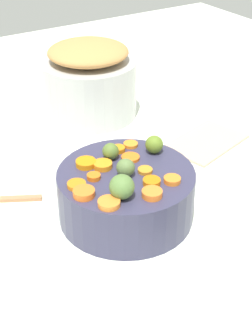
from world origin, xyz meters
TOP-DOWN VIEW (x-y plane):
  - tabletop at (0.00, 0.00)m, footprint 2.40×2.40m
  - serving_bowl_carrots at (0.04, 0.01)m, footprint 0.26×0.26m
  - metal_pot at (0.19, 0.43)m, footprint 0.24×0.24m
  - stuffing_mound at (0.19, 0.43)m, footprint 0.20×0.20m
  - carrot_slice_0 at (-0.06, 0.02)m, footprint 0.04×0.04m
  - carrot_slice_1 at (-0.02, 0.02)m, footprint 0.03×0.03m
  - carrot_slice_2 at (0.09, -0.06)m, footprint 0.04×0.04m
  - carrot_slice_3 at (0.10, 0.09)m, footprint 0.04×0.04m
  - carrot_slice_4 at (0.07, 0.04)m, footprint 0.05×0.05m
  - carrot_slice_5 at (-0.06, -0.02)m, footprint 0.05×0.05m
  - carrot_slice_6 at (0.07, -0.01)m, footprint 0.04×0.04m
  - carrot_slice_7 at (0.05, -0.05)m, footprint 0.04×0.04m
  - carrot_slice_8 at (0.01, 0.05)m, footprint 0.05×0.05m
  - carrot_slice_9 at (-0.01, 0.07)m, footprint 0.05×0.05m
  - carrot_slice_10 at (-0.04, -0.06)m, footprint 0.05×0.05m
  - carrot_slice_11 at (0.03, -0.08)m, footprint 0.04×0.04m
  - carrot_slice_12 at (0.07, 0.08)m, footprint 0.04×0.04m
  - brussels_sprout_0 at (-0.01, -0.05)m, footprint 0.04×0.04m
  - brussels_sprout_1 at (0.03, -0.00)m, footprint 0.03×0.03m
  - brussels_sprout_2 at (0.12, 0.04)m, footprint 0.03×0.03m
  - brussels_sprout_3 at (0.04, 0.07)m, footprint 0.03×0.03m
  - dish_towel at (0.35, 0.15)m, footprint 0.22×0.17m

SIDE VIEW (x-z plane):
  - tabletop at x=0.00m, z-range 0.00..0.02m
  - dish_towel at x=0.35m, z-range 0.02..0.03m
  - serving_bowl_carrots at x=0.04m, z-range 0.02..0.12m
  - metal_pot at x=0.19m, z-range 0.02..0.17m
  - carrot_slice_4 at x=0.07m, z-range 0.12..0.13m
  - carrot_slice_3 at x=0.10m, z-range 0.12..0.13m
  - carrot_slice_6 at x=0.07m, z-range 0.12..0.13m
  - carrot_slice_0 at x=-0.06m, z-range 0.12..0.13m
  - carrot_slice_1 at x=-0.02m, z-range 0.12..0.13m
  - carrot_slice_12 at x=0.07m, z-range 0.12..0.13m
  - carrot_slice_2 at x=0.09m, z-range 0.12..0.13m
  - carrot_slice_10 at x=-0.04m, z-range 0.12..0.13m
  - carrot_slice_7 at x=0.05m, z-range 0.12..0.13m
  - carrot_slice_8 at x=0.01m, z-range 0.12..0.13m
  - carrot_slice_9 at x=-0.01m, z-range 0.12..0.13m
  - carrot_slice_11 at x=0.03m, z-range 0.12..0.13m
  - carrot_slice_5 at x=-0.06m, z-range 0.12..0.13m
  - brussels_sprout_3 at x=0.04m, z-range 0.12..0.15m
  - brussels_sprout_1 at x=0.03m, z-range 0.12..0.15m
  - brussels_sprout_2 at x=0.12m, z-range 0.12..0.15m
  - brussels_sprout_0 at x=-0.01m, z-range 0.12..0.16m
  - stuffing_mound at x=0.19m, z-range 0.17..0.22m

